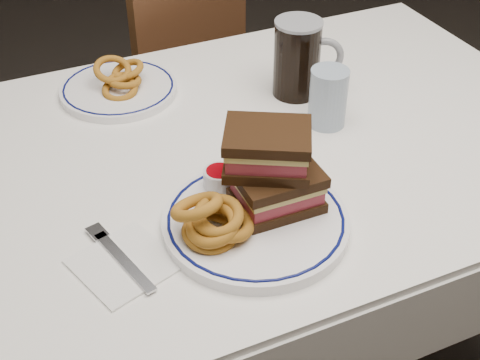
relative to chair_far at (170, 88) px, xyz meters
name	(u,v)px	position (x,y,z in m)	size (l,w,h in m)	color
dining_table	(256,184)	(-0.07, -0.74, 0.18)	(1.27, 0.87, 0.75)	white
chair_far	(170,88)	(0.00, 0.00, 0.00)	(0.51, 0.51, 0.85)	#4F3219
main_plate	(256,222)	(-0.18, -0.96, 0.30)	(0.30, 0.30, 0.02)	white
reuben_sandwich	(272,169)	(-0.14, -0.94, 0.38)	(0.17, 0.16, 0.14)	black
onion_rings_main	(213,220)	(-0.25, -0.97, 0.34)	(0.13, 0.11, 0.09)	brown
ketchup_ramekin	(219,177)	(-0.20, -0.86, 0.33)	(0.05, 0.05, 0.03)	white
beer_mug	(299,58)	(0.08, -0.61, 0.37)	(0.14, 0.10, 0.16)	black
water_glass	(328,98)	(0.08, -0.74, 0.35)	(0.07, 0.07, 0.12)	#90A5BA
far_plate	(119,89)	(-0.26, -0.46, 0.30)	(0.24, 0.24, 0.02)	white
onion_rings_far	(121,77)	(-0.25, -0.46, 0.33)	(0.11, 0.12, 0.07)	brown
napkin_fork	(123,262)	(-0.39, -0.95, 0.29)	(0.17, 0.19, 0.01)	white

